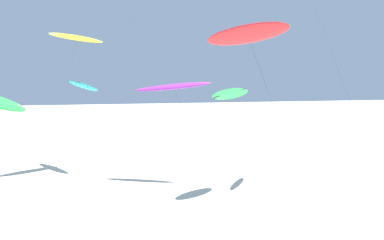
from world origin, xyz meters
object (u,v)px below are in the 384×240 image
at_px(flying_kite_5, 77,38).
at_px(flying_kite_2, 83,86).
at_px(flying_kite_4, 248,34).
at_px(flying_kite_0, 231,94).
at_px(flying_kite_1, 173,87).

bearing_deg(flying_kite_5, flying_kite_2, 62.61).
bearing_deg(flying_kite_4, flying_kite_2, 108.32).
distance_m(flying_kite_4, flying_kite_5, 25.27).
relative_size(flying_kite_0, flying_kite_5, 0.63).
distance_m(flying_kite_2, flying_kite_5, 4.79).
bearing_deg(flying_kite_0, flying_kite_4, -104.54).
bearing_deg(flying_kite_1, flying_kite_4, -88.31).
xyz_separation_m(flying_kite_4, flying_kite_5, (-8.64, 23.70, 1.36)).
xyz_separation_m(flying_kite_0, flying_kite_4, (-2.95, -11.39, 3.69)).
bearing_deg(flying_kite_2, flying_kite_4, -71.68).
bearing_deg(flying_kite_5, flying_kite_1, -38.94).
relative_size(flying_kite_2, flying_kite_5, 0.67).
height_order(flying_kite_1, flying_kite_5, flying_kite_5).
xyz_separation_m(flying_kite_1, flying_kite_5, (-8.14, 6.58, 4.62)).
relative_size(flying_kite_4, flying_kite_5, 0.92).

